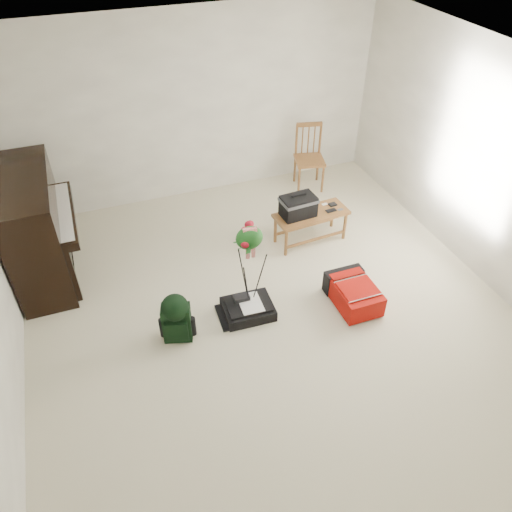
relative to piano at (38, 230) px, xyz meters
name	(u,v)px	position (x,y,z in m)	size (l,w,h in m)	color
floor	(273,316)	(2.19, -1.60, -0.60)	(5.00, 5.50, 0.01)	beige
ceiling	(280,85)	(2.19, -1.60, 1.90)	(5.00, 5.50, 0.01)	white
wall_back	(197,108)	(2.19, 1.15, 0.65)	(5.00, 0.04, 2.50)	white
wall_right	(497,173)	(4.69, -1.60, 0.65)	(0.04, 5.50, 2.50)	white
piano	(38,230)	(0.00, 0.00, 0.00)	(0.71, 1.50, 1.25)	black
bench	(302,208)	(3.01, -0.48, -0.10)	(0.95, 0.43, 0.71)	#935630
dining_chair	(309,158)	(3.66, 0.73, -0.15)	(0.49, 0.49, 0.93)	#935630
red_suitcase	(352,291)	(3.08, -1.67, -0.46)	(0.44, 0.63, 0.27)	#B00E07
black_duffel	(248,308)	(1.95, -1.46, -0.52)	(0.54, 0.44, 0.22)	black
green_backpack	(176,316)	(1.18, -1.54, -0.29)	(0.32, 0.29, 0.56)	black
flower_stand	(250,271)	(2.00, -1.41, -0.05)	(0.40, 0.40, 1.12)	black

